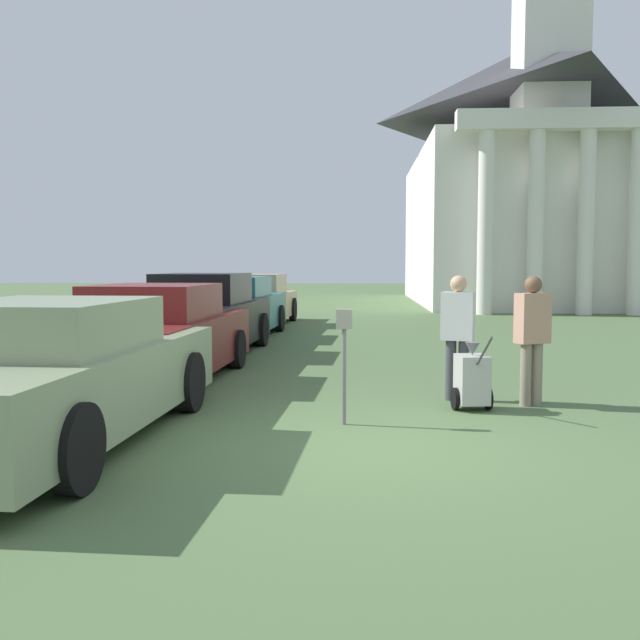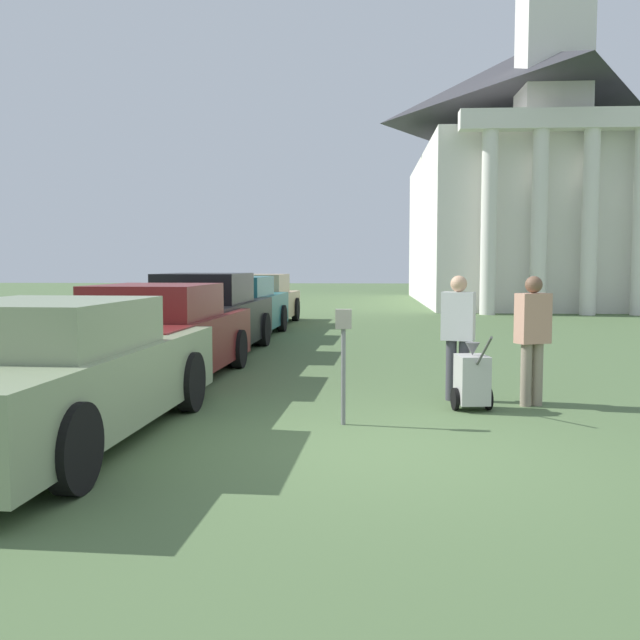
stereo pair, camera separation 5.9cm
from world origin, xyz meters
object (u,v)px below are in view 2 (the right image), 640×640
(parked_car_black, at_px, (207,317))
(parking_meter, at_px, (343,344))
(church, at_px, (518,173))
(parked_car_teal, at_px, (236,309))
(person_worker, at_px, (458,330))
(person_supervisor, at_px, (533,333))
(parked_car_maroon, at_px, (159,336))
(equipment_cart, at_px, (472,379))
(parked_car_sage, at_px, (54,375))
(parked_car_tan, at_px, (258,301))

(parked_car_black, height_order, parking_meter, parked_car_black)
(church, bearing_deg, parked_car_teal, -122.00)
(person_worker, bearing_deg, person_supervisor, 179.63)
(parked_car_black, bearing_deg, parked_car_maroon, -87.28)
(parked_car_maroon, xyz_separation_m, equipment_cart, (4.48, -1.89, -0.31))
(parked_car_teal, bearing_deg, parked_car_sage, -87.28)
(parked_car_maroon, bearing_deg, equipment_cart, -20.12)
(parked_car_sage, bearing_deg, equipment_cart, 25.36)
(parked_car_maroon, relative_size, person_supervisor, 2.99)
(person_supervisor, bearing_deg, parked_car_teal, -80.17)
(parked_car_teal, bearing_deg, parked_car_black, -87.28)
(person_supervisor, distance_m, equipment_cart, 1.02)
(parking_meter, xyz_separation_m, equipment_cart, (1.57, 0.90, -0.53))
(parked_car_sage, xyz_separation_m, parked_car_black, (-0.00, 7.13, 0.06))
(parking_meter, relative_size, person_worker, 0.79)
(parking_meter, bearing_deg, person_worker, 45.75)
(parking_meter, distance_m, equipment_cart, 1.89)
(parking_meter, xyz_separation_m, person_supervisor, (2.37, 1.21, 0.03))
(parked_car_maroon, bearing_deg, person_worker, -13.55)
(parking_meter, bearing_deg, parked_car_sage, -161.62)
(parked_car_maroon, bearing_deg, parked_car_teal, 92.72)
(church, bearing_deg, parked_car_tan, -129.06)
(parked_car_teal, distance_m, parking_meter, 9.85)
(person_worker, distance_m, equipment_cart, 0.83)
(parked_car_sage, distance_m, church, 29.14)
(parking_meter, distance_m, church, 27.30)
(parked_car_teal, xyz_separation_m, parking_meter, (2.91, -9.41, 0.20))
(parked_car_tan, distance_m, church, 17.10)
(parked_car_maroon, relative_size, church, 0.23)
(parked_car_maroon, height_order, parked_car_teal, parked_car_teal)
(parked_car_black, height_order, church, church)
(equipment_cart, relative_size, church, 0.05)
(parked_car_black, relative_size, person_supervisor, 2.94)
(parked_car_black, bearing_deg, person_supervisor, -40.40)
(parked_car_teal, distance_m, church, 20.04)
(parked_car_sage, xyz_separation_m, church, (10.24, 26.76, 5.32))
(parked_car_sage, relative_size, parked_car_maroon, 1.05)
(parked_car_black, relative_size, parked_car_tan, 1.01)
(parked_car_black, xyz_separation_m, person_worker, (4.38, -4.65, 0.19))
(equipment_cart, bearing_deg, parked_car_maroon, 149.96)
(parked_car_tan, xyz_separation_m, church, (10.24, 12.62, 5.31))
(equipment_cart, bearing_deg, parking_meter, -157.35)
(person_worker, xyz_separation_m, church, (5.86, 24.28, 5.07))
(person_worker, bearing_deg, parking_meter, 63.81)
(parked_car_black, height_order, parked_car_teal, parked_car_black)
(parked_car_maroon, xyz_separation_m, person_worker, (4.38, -1.28, 0.24))
(parking_meter, distance_m, person_worker, 2.11)
(person_supervisor, bearing_deg, equipment_cart, -1.86)
(parked_car_teal, distance_m, equipment_cart, 9.62)
(parked_car_tan, bearing_deg, parked_car_black, -87.28)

